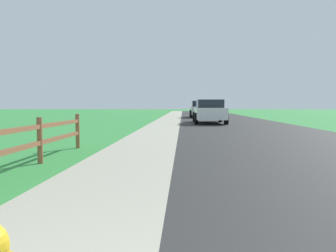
% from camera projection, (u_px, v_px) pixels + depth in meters
% --- Properties ---
extents(ground_plane, '(120.00, 120.00, 0.00)m').
position_uv_depth(ground_plane, '(181.00, 119.00, 25.32)').
color(ground_plane, '#378F42').
extents(road_asphalt, '(7.00, 66.00, 0.01)m').
position_uv_depth(road_asphalt, '(220.00, 118.00, 27.13)').
color(road_asphalt, '#2D2D2D').
rests_on(road_asphalt, ground).
extents(curb_concrete, '(6.00, 66.00, 0.01)m').
position_uv_depth(curb_concrete, '(148.00, 118.00, 27.46)').
color(curb_concrete, '#AFAB96').
rests_on(curb_concrete, ground).
extents(grass_verge, '(5.00, 66.00, 0.00)m').
position_uv_depth(grass_verge, '(132.00, 118.00, 27.53)').
color(grass_verge, '#378F42').
rests_on(grass_verge, ground).
extents(parked_suv_white, '(2.10, 4.70, 1.56)m').
position_uv_depth(parked_suv_white, '(209.00, 111.00, 20.27)').
color(parked_suv_white, white).
rests_on(parked_suv_white, ground).
extents(parked_car_silver, '(2.02, 4.88, 1.62)m').
position_uv_depth(parked_car_silver, '(200.00, 109.00, 29.70)').
color(parked_car_silver, '#B7BABF').
rests_on(parked_car_silver, ground).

